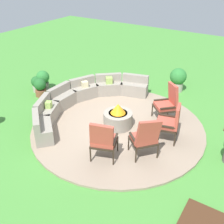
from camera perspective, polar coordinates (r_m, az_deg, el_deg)
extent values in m
plane|color=#478C38|center=(7.73, 1.25, -3.28)|extent=(24.00, 24.00, 0.00)
cylinder|color=gray|center=(7.72, 1.25, -3.10)|extent=(4.91, 4.91, 0.06)
cylinder|color=gray|center=(7.59, 1.27, -1.56)|extent=(0.82, 0.82, 0.43)
cylinder|color=black|center=(7.49, 1.29, -0.36)|extent=(0.53, 0.53, 0.06)
cone|color=orange|center=(7.40, 1.30, 0.77)|extent=(0.43, 0.43, 0.28)
cube|color=gray|center=(9.35, 4.75, 4.88)|extent=(0.68, 0.99, 0.43)
cube|color=gray|center=(9.34, 5.04, 7.18)|extent=(0.40, 0.91, 0.27)
cube|color=gray|center=(9.38, -0.64, 5.08)|extent=(0.93, 0.98, 0.43)
cube|color=gray|center=(9.37, -0.77, 7.39)|extent=(0.71, 0.79, 0.27)
cube|color=gray|center=(9.16, -5.86, 4.25)|extent=(1.01, 0.79, 0.43)
cube|color=gray|center=(9.13, -6.39, 6.56)|extent=(0.89, 0.53, 0.27)
cube|color=gray|center=(8.71, -10.34, 2.42)|extent=(0.91, 0.46, 0.43)
cube|color=gray|center=(8.64, -11.26, 4.70)|extent=(0.91, 0.17, 0.27)
cube|color=gray|center=(8.07, -13.44, -0.35)|extent=(1.01, 0.78, 0.43)
cube|color=gray|center=(7.95, -14.71, 1.90)|extent=(0.89, 0.52, 0.27)
cube|color=gray|center=(7.34, -14.38, -3.86)|extent=(0.94, 0.98, 0.43)
cube|color=gray|center=(7.16, -15.89, -1.71)|extent=(0.72, 0.79, 0.27)
cube|color=#93B756|center=(9.20, -0.62, 6.77)|extent=(0.28, 0.29, 0.22)
cube|color=#93B756|center=(7.90, -13.36, 1.54)|extent=(0.24, 0.22, 0.19)
cube|color=beige|center=(8.99, -5.82, 5.92)|extent=(0.26, 0.25, 0.20)
cylinder|color=#2D2319|center=(6.76, -3.37, -6.37)|extent=(0.04, 0.04, 0.38)
cylinder|color=#2D2319|center=(6.66, 1.22, -6.97)|extent=(0.04, 0.04, 0.38)
cylinder|color=#2D2319|center=(6.36, -4.62, -9.15)|extent=(0.04, 0.04, 0.38)
cylinder|color=#2D2319|center=(6.25, 0.28, -9.85)|extent=(0.04, 0.04, 0.38)
cube|color=#2D2319|center=(6.37, -1.65, -6.53)|extent=(0.73, 0.75, 0.05)
cube|color=#B24738|center=(6.32, -1.66, -6.02)|extent=(0.68, 0.69, 0.09)
cube|color=#B24738|center=(5.97, -2.25, -5.23)|extent=(0.33, 0.59, 0.68)
cube|color=#2D2319|center=(6.34, -3.98, -5.25)|extent=(0.47, 0.22, 0.04)
cube|color=#2D2319|center=(6.24, 0.68, -5.85)|extent=(0.47, 0.22, 0.04)
cylinder|color=#2D2319|center=(6.70, 3.56, -6.77)|extent=(0.04, 0.04, 0.38)
cylinder|color=#2D2319|center=(6.88, 7.96, -5.89)|extent=(0.04, 0.04, 0.38)
cylinder|color=#2D2319|center=(6.34, 5.11, -9.34)|extent=(0.04, 0.04, 0.38)
cylinder|color=#2D2319|center=(6.53, 9.72, -8.32)|extent=(0.04, 0.04, 0.38)
cube|color=#2D2319|center=(6.47, 6.71, -6.05)|extent=(0.80, 0.79, 0.05)
cube|color=#B24738|center=(6.43, 6.74, -5.54)|extent=(0.73, 0.73, 0.09)
cube|color=#B24738|center=(6.10, 7.73, -4.55)|extent=(0.48, 0.50, 0.72)
cube|color=#2D2319|center=(6.31, 4.53, -5.51)|extent=(0.33, 0.38, 0.04)
cube|color=#2D2319|center=(6.49, 8.96, -4.64)|extent=(0.33, 0.38, 0.04)
cylinder|color=#2D2319|center=(7.02, 8.85, -5.12)|extent=(0.04, 0.04, 0.38)
cylinder|color=#2D2319|center=(7.49, 9.65, -2.72)|extent=(0.04, 0.04, 0.38)
cylinder|color=#2D2319|center=(6.99, 13.22, -5.86)|extent=(0.04, 0.04, 0.38)
cylinder|color=#2D2319|center=(7.45, 13.74, -3.40)|extent=(0.04, 0.04, 0.38)
cube|color=#2D2319|center=(7.11, 11.54, -2.81)|extent=(0.72, 0.71, 0.05)
cube|color=#B24738|center=(7.08, 11.60, -2.34)|extent=(0.67, 0.65, 0.09)
cube|color=#B24738|center=(6.94, 13.82, -1.00)|extent=(0.60, 0.24, 0.62)
cube|color=#2D2319|center=(6.81, 11.32, -3.05)|extent=(0.17, 0.49, 0.04)
cube|color=#2D2319|center=(7.27, 11.96, -0.81)|extent=(0.17, 0.49, 0.04)
cylinder|color=#2D2319|center=(7.72, 9.91, -1.65)|extent=(0.04, 0.04, 0.38)
cylinder|color=#2D2319|center=(8.14, 8.57, 0.30)|extent=(0.04, 0.04, 0.38)
cylinder|color=#2D2319|center=(7.91, 13.37, -1.20)|extent=(0.04, 0.04, 0.38)
cylinder|color=#2D2319|center=(8.33, 11.89, 0.68)|extent=(0.04, 0.04, 0.38)
cube|color=#2D2319|center=(7.91, 11.08, 0.90)|extent=(0.79, 0.79, 0.05)
cube|color=#B24738|center=(7.88, 11.13, 1.34)|extent=(0.73, 0.73, 0.09)
cube|color=#B24738|center=(7.83, 12.94, 3.44)|extent=(0.43, 0.52, 0.74)
cube|color=#2D2319|center=(7.65, 11.89, 0.85)|extent=(0.37, 0.37, 0.04)
cube|color=#2D2319|center=(8.06, 10.50, 2.61)|extent=(0.37, 0.37, 0.04)
cylinder|color=#A89E8E|center=(10.06, 13.67, 5.31)|extent=(0.42, 0.42, 0.33)
sphere|color=#2D7A33|center=(9.90, 13.95, 7.39)|extent=(0.59, 0.59, 0.59)
cylinder|color=#605B56|center=(10.17, -14.30, 5.41)|extent=(0.37, 0.37, 0.30)
sphere|color=#2D7A33|center=(10.03, -14.56, 7.24)|extent=(0.47, 0.47, 0.47)
sphere|color=#DB337A|center=(10.03, -14.40, 7.84)|extent=(0.17, 0.17, 0.17)
cylinder|color=brown|center=(9.76, -14.90, 4.00)|extent=(0.38, 0.38, 0.23)
sphere|color=#236028|center=(9.62, -15.15, 5.72)|extent=(0.42, 0.42, 0.42)
cylinder|color=#A89E8E|center=(10.11, -15.58, 4.80)|extent=(0.33, 0.33, 0.21)
sphere|color=#236028|center=(10.00, -15.81, 6.27)|extent=(0.39, 0.39, 0.39)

